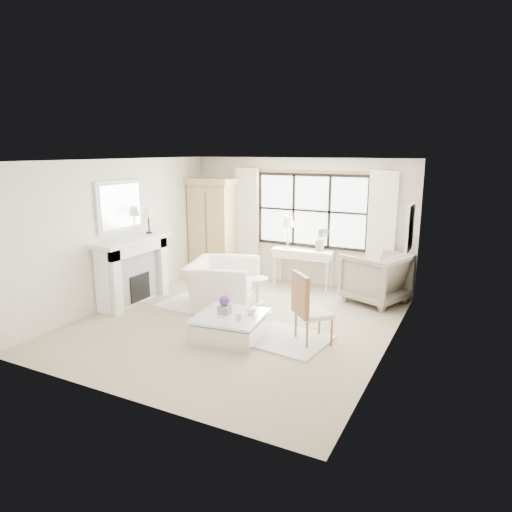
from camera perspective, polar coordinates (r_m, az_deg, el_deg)
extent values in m
plane|color=tan|center=(7.86, -2.41, -8.20)|extent=(5.50, 5.50, 0.00)
plane|color=white|center=(7.33, -2.62, 11.88)|extent=(5.50, 5.50, 0.00)
plane|color=beige|center=(9.93, 5.30, 4.34)|extent=(5.00, 0.00, 5.00)
plane|color=beige|center=(5.33, -17.17, -3.92)|extent=(5.00, 0.00, 5.00)
plane|color=silver|center=(8.95, -16.62, 2.88)|extent=(0.00, 5.50, 5.50)
plane|color=beige|center=(6.65, 16.64, -0.55)|extent=(0.00, 5.50, 5.50)
cube|color=silver|center=(9.77, 6.93, 5.64)|extent=(2.40, 0.02, 1.50)
cylinder|color=#C79345|center=(9.64, 6.95, 10.73)|extent=(3.30, 0.04, 0.04)
cube|color=beige|center=(10.35, -1.11, 4.11)|extent=(0.55, 0.10, 2.47)
cube|color=white|center=(9.35, 15.37, 2.66)|extent=(0.55, 0.10, 2.47)
cube|color=white|center=(8.97, -15.33, -1.99)|extent=(0.34, 1.50, 1.18)
cube|color=#B5B6BD|center=(8.88, -14.49, -2.49)|extent=(0.03, 1.22, 0.97)
cube|color=black|center=(8.93, -14.36, -3.81)|extent=(0.06, 0.52, 0.50)
cube|color=white|center=(8.81, -15.38, 1.94)|extent=(0.58, 1.66, 0.08)
cube|color=silver|center=(8.86, -16.69, 5.99)|extent=(0.05, 1.15, 0.95)
cube|color=silver|center=(8.84, -16.54, 5.98)|extent=(0.02, 1.00, 0.80)
cube|color=silver|center=(8.26, 18.70, 3.33)|extent=(0.04, 0.62, 0.82)
cube|color=beige|center=(8.26, 18.56, 3.34)|extent=(0.01, 0.52, 0.72)
cylinder|color=black|center=(9.19, -13.20, 2.87)|extent=(0.12, 0.12, 0.03)
cylinder|color=black|center=(9.17, -13.25, 3.88)|extent=(0.03, 0.03, 0.30)
cone|color=beige|center=(9.13, -13.33, 5.37)|extent=(0.22, 0.22, 0.18)
cube|color=tan|center=(10.54, -5.36, 3.20)|extent=(1.01, 0.63, 2.10)
cube|color=tan|center=(10.40, -5.49, 9.28)|extent=(1.14, 0.73, 0.14)
cube|color=white|center=(9.75, 5.92, 0.15)|extent=(1.25, 0.45, 0.14)
cube|color=white|center=(9.73, 5.93, 0.67)|extent=(1.31, 0.50, 0.06)
cylinder|color=#B27F3D|center=(9.83, 3.98, 1.11)|extent=(0.14, 0.14, 0.03)
cylinder|color=#B27F3D|center=(9.78, 4.00, 2.51)|extent=(0.02, 0.02, 0.46)
cone|color=beige|center=(9.73, 4.03, 4.36)|extent=(0.28, 0.28, 0.22)
imported|color=#647E54|center=(9.54, 8.16, 2.07)|extent=(0.27, 0.22, 0.50)
cylinder|color=silver|center=(8.74, 0.24, -5.85)|extent=(0.26, 0.26, 0.03)
cylinder|color=silver|center=(8.67, 0.24, -4.38)|extent=(0.06, 0.06, 0.44)
cylinder|color=silver|center=(8.60, 0.24, -2.85)|extent=(0.40, 0.40, 0.03)
cube|color=white|center=(8.69, -6.09, -6.04)|extent=(1.73, 1.26, 0.03)
cube|color=silver|center=(7.19, 3.15, -10.19)|extent=(1.53, 1.22, 0.03)
imported|color=white|center=(8.49, -4.19, -3.52)|extent=(1.47, 1.59, 0.86)
imported|color=gray|center=(9.00, 14.71, -2.60)|extent=(1.37, 1.35, 0.97)
cube|color=silver|center=(6.96, 7.24, -7.15)|extent=(0.66, 0.66, 0.07)
cube|color=#A16E43|center=(6.76, 5.55, -4.84)|extent=(0.37, 0.38, 0.60)
cube|color=white|center=(7.18, -3.18, -8.97)|extent=(1.11, 1.11, 0.32)
cube|color=silver|center=(7.10, -3.20, -7.48)|extent=(1.11, 1.11, 0.04)
cube|color=gray|center=(7.13, -3.95, -6.68)|extent=(0.18, 0.18, 0.13)
sphere|color=#502A6B|center=(7.09, -3.96, -5.60)|extent=(0.16, 0.16, 0.16)
cylinder|color=beige|center=(6.85, -2.22, -7.56)|extent=(0.10, 0.10, 0.12)
imported|color=silver|center=(7.08, -0.63, -6.63)|extent=(0.19, 0.19, 0.17)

